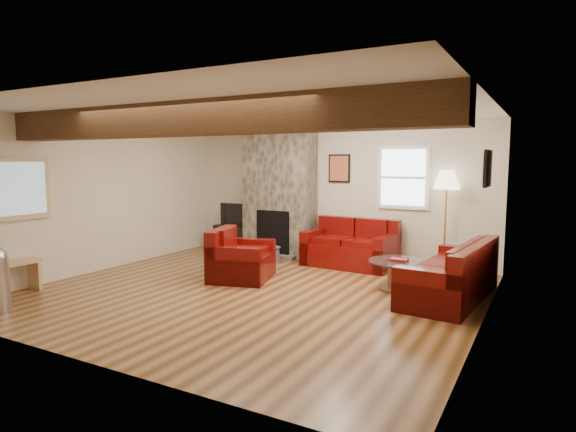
% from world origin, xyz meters
% --- Properties ---
extents(room, '(8.00, 8.00, 8.00)m').
position_xyz_m(room, '(0.00, 0.00, 1.25)').
color(room, '#593617').
rests_on(room, ground).
extents(floor, '(6.00, 6.00, 0.00)m').
position_xyz_m(floor, '(0.00, 0.00, 0.00)').
color(floor, '#593617').
rests_on(floor, ground).
extents(oak_beam, '(6.00, 0.36, 0.38)m').
position_xyz_m(oak_beam, '(0.00, -1.25, 2.31)').
color(oak_beam, '#341D0F').
rests_on(oak_beam, room).
extents(chimney_breast, '(1.40, 0.67, 2.50)m').
position_xyz_m(chimney_breast, '(-1.00, 2.49, 1.22)').
color(chimney_breast, '#3A342C').
rests_on(chimney_breast, floor).
extents(back_window, '(0.90, 0.08, 1.10)m').
position_xyz_m(back_window, '(1.35, 2.71, 1.55)').
color(back_window, white).
rests_on(back_window, room).
extents(hatch_window, '(0.08, 1.00, 0.90)m').
position_xyz_m(hatch_window, '(-2.96, -1.50, 1.45)').
color(hatch_window, tan).
rests_on(hatch_window, room).
extents(ceiling_dome, '(0.40, 0.40, 0.18)m').
position_xyz_m(ceiling_dome, '(0.90, 0.90, 2.44)').
color(ceiling_dome, '#EEE3CA').
rests_on(ceiling_dome, room).
extents(artwork_back, '(0.42, 0.06, 0.52)m').
position_xyz_m(artwork_back, '(0.15, 2.71, 1.70)').
color(artwork_back, black).
rests_on(artwork_back, room).
extents(artwork_right, '(0.06, 0.55, 0.42)m').
position_xyz_m(artwork_right, '(2.96, 0.30, 1.75)').
color(artwork_right, black).
rests_on(artwork_right, room).
extents(sofa_three, '(1.03, 2.06, 0.77)m').
position_xyz_m(sofa_three, '(2.48, 0.98, 0.38)').
color(sofa_three, '#440704').
rests_on(sofa_three, floor).
extents(loveseat, '(1.59, 0.97, 0.82)m').
position_xyz_m(loveseat, '(0.57, 2.23, 0.41)').
color(loveseat, '#440704').
rests_on(loveseat, floor).
extents(armchair_red, '(1.09, 1.17, 0.79)m').
position_xyz_m(armchair_red, '(-0.56, 0.54, 0.39)').
color(armchair_red, '#440704').
rests_on(armchair_red, floor).
extents(coffee_table, '(0.87, 0.87, 0.45)m').
position_xyz_m(coffee_table, '(1.76, 1.09, 0.21)').
color(coffee_table, '#4C3218').
rests_on(coffee_table, floor).
extents(tv_cabinet, '(1.04, 0.42, 0.52)m').
position_xyz_m(tv_cabinet, '(-1.97, 2.53, 0.26)').
color(tv_cabinet, black).
rests_on(tv_cabinet, floor).
extents(television, '(0.80, 0.10, 0.46)m').
position_xyz_m(television, '(-1.97, 2.53, 0.75)').
color(television, black).
rests_on(television, tv_cabinet).
extents(floor_lamp, '(0.43, 0.43, 1.68)m').
position_xyz_m(floor_lamp, '(2.11, 2.55, 1.44)').
color(floor_lamp, tan).
rests_on(floor_lamp, floor).
extents(coal_bucket, '(0.32, 0.32, 0.30)m').
position_xyz_m(coal_bucket, '(-0.77, 1.83, 0.15)').
color(coal_bucket, gray).
rests_on(coal_bucket, floor).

